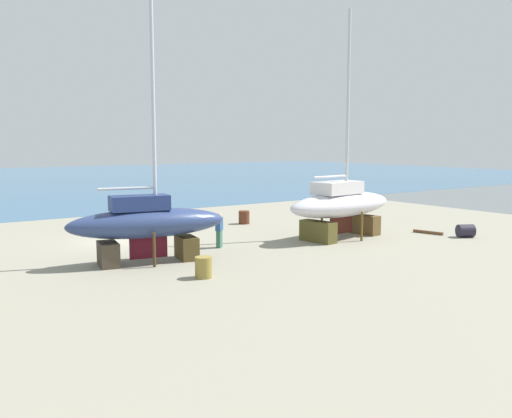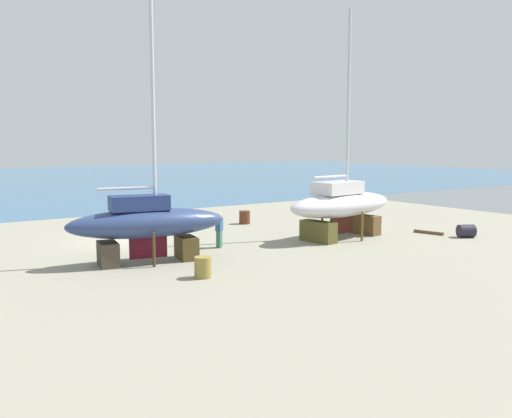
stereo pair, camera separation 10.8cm
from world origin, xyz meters
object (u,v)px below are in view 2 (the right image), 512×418
barrel_tipped_center (357,214)px  barrel_rust_far (145,221)px  sailboat_far_slipway (147,223)px  barrel_rust_mid (245,217)px  barrel_tipped_left (466,231)px  sailboat_small_center (341,205)px  worker (219,230)px  barrel_rust_near (203,267)px

barrel_tipped_center → barrel_rust_far: (-12.00, 4.83, -0.05)m
sailboat_far_slipway → barrel_rust_mid: (9.09, 6.72, -1.22)m
barrel_tipped_center → barrel_rust_mid: (-6.34, 3.05, -0.08)m
barrel_rust_far → barrel_tipped_left: (12.52, -12.21, -0.09)m
sailboat_small_center → barrel_rust_mid: bearing=94.3°
sailboat_far_slipway → worker: 4.23m
sailboat_small_center → barrel_tipped_left: bearing=-40.8°
sailboat_far_slipway → sailboat_small_center: (10.53, -0.15, 0.10)m
barrel_tipped_left → barrel_rust_far: bearing=135.7°
sailboat_far_slipway → barrel_rust_far: (3.43, 8.51, -1.19)m
barrel_rust_near → barrel_rust_mid: bearing=50.4°
worker → barrel_rust_near: worker is taller
sailboat_far_slipway → worker: bearing=25.0°
barrel_rust_near → barrel_tipped_left: size_ratio=0.94×
worker → barrel_rust_mid: worker is taller
barrel_tipped_center → barrel_rust_far: 12.93m
sailboat_small_center → barrel_rust_mid: size_ratio=14.59×
sailboat_small_center → barrel_tipped_center: sailboat_small_center is taller
sailboat_small_center → barrel_rust_far: sailboat_small_center is taller
worker → sailboat_far_slipway: bearing=-115.4°
barrel_rust_mid → barrel_rust_near: barrel_rust_mid is taller
barrel_rust_mid → barrel_tipped_left: size_ratio=0.96×
barrel_tipped_center → worker: bearing=-167.2°
barrel_tipped_center → barrel_rust_mid: size_ratio=1.21×
barrel_rust_near → worker: bearing=53.6°
sailboat_small_center → worker: (-6.51, 1.23, -0.87)m
worker → barrel_rust_mid: size_ratio=2.08×
barrel_rust_near → barrel_tipped_center: bearing=25.9°
barrel_tipped_center → barrel_tipped_left: bearing=-86.0°
barrel_tipped_center → barrel_rust_mid: barrel_tipped_center is taller
sailboat_far_slipway → barrel_tipped_center: 15.90m
barrel_rust_near → barrel_rust_far: size_ratio=0.90×
barrel_tipped_center → barrel_rust_near: barrel_tipped_center is taller
sailboat_far_slipway → barrel_rust_mid: 11.37m
barrel_rust_far → worker: bearing=-85.5°
barrel_rust_near → barrel_rust_far: bearing=76.8°
worker → barrel_rust_near: 5.73m
barrel_rust_near → barrel_rust_far: (2.81, 12.01, 0.04)m
sailboat_small_center → barrel_rust_near: 10.54m
barrel_rust_mid → barrel_rust_near: size_ratio=1.02×
barrel_rust_far → barrel_rust_near: bearing=-103.2°
sailboat_small_center → barrel_rust_near: sailboat_small_center is taller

